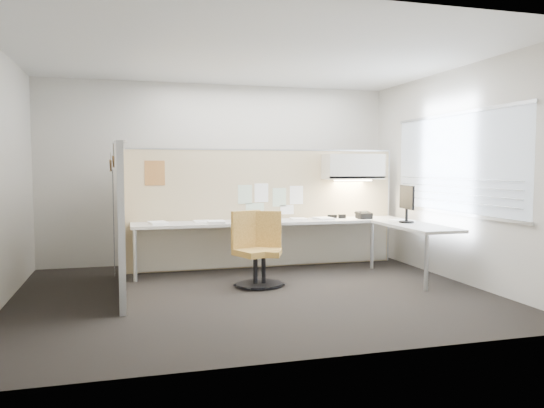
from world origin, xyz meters
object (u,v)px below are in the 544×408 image
object	(u,v)px
desk	(298,230)
monitor	(407,201)
phone	(364,215)
chair_left	(252,252)
chair_right	(264,251)

from	to	relation	value
desk	monitor	distance (m)	1.57
monitor	phone	world-z (taller)	monitor
chair_left	monitor	bearing A→B (deg)	-19.29
chair_right	monitor	xyz separation A→B (m)	(2.07, 0.09, 0.60)
desk	chair_left	bearing A→B (deg)	-138.74
chair_right	monitor	world-z (taller)	monitor
desk	chair_right	size ratio (longest dim) A/B	4.33
chair_left	desk	bearing A→B (deg)	19.36
chair_right	phone	bearing A→B (deg)	45.59
desk	monitor	size ratio (longest dim) A/B	7.75
desk	chair_left	world-z (taller)	chair_left
chair_left	chair_right	bearing A→B (deg)	-17.94
desk	monitor	xyz separation A→B (m)	(1.37, -0.65, 0.43)
monitor	chair_right	bearing A→B (deg)	101.58
chair_left	phone	bearing A→B (deg)	0.85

